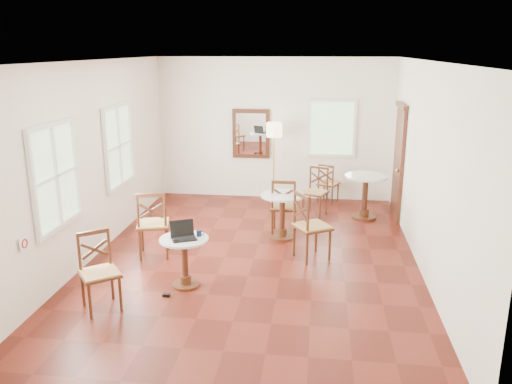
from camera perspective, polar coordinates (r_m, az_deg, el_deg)
ground at (r=8.13m, az=-0.26°, el=-7.37°), size 7.00×7.00×0.00m
room_shell at (r=7.87m, az=-0.46°, el=6.21°), size 5.02×7.02×3.01m
cafe_table_near at (r=7.16m, az=-7.87°, el=-7.07°), size 0.66×0.66×0.70m
cafe_table_mid at (r=8.84m, az=2.91°, el=-2.14°), size 0.74×0.74×0.78m
cafe_table_back at (r=10.07m, az=11.94°, el=0.01°), size 0.80×0.80×0.85m
chair_near_a at (r=8.21m, az=-11.28°, el=-3.46°), size 0.60×0.60×1.07m
chair_near_b at (r=6.79m, az=-16.91°, el=-8.42°), size 0.64×0.64×0.99m
chair_mid_a at (r=9.05m, az=3.11°, el=-1.61°), size 0.47×0.47×1.00m
chair_mid_b at (r=8.01m, az=6.03°, el=-3.75°), size 0.68×0.68×1.07m
chair_back_a at (r=10.99m, az=7.94°, el=0.95°), size 0.51×0.51×0.84m
chair_back_b at (r=10.14m, az=6.59°, el=0.05°), size 0.57×0.57×0.95m
floor_lamp at (r=10.76m, az=2.01°, el=6.29°), size 0.33×0.33×1.69m
laptop at (r=7.05m, az=-8.05°, el=-4.61°), size 0.40×0.38×0.23m
mouse at (r=6.95m, az=-8.88°, el=-5.29°), size 0.12×0.10×0.04m
navy_mug at (r=7.10m, az=-6.26°, el=-4.53°), size 0.11×0.07×0.08m
water_glass at (r=7.05m, az=-9.28°, el=-4.74°), size 0.06×0.06×0.09m
power_adapter at (r=7.08m, az=-9.86°, el=-11.13°), size 0.10×0.06×0.04m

